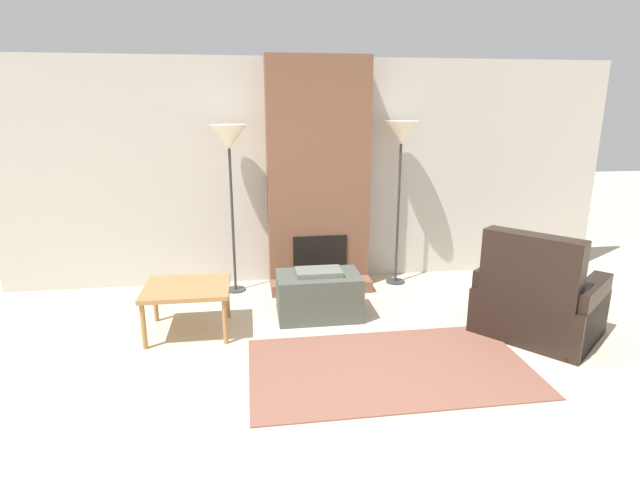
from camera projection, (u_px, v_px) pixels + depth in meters
ground_plane at (380, 434)px, 3.25m from camera, size 24.00×24.00×0.00m
wall_back at (315, 173)px, 5.90m from camera, size 7.24×0.06×2.60m
fireplace at (318, 180)px, 5.70m from camera, size 1.15×0.61×2.60m
ottoman at (319, 295)px, 5.01m from camera, size 0.83×0.52×0.50m
armchair at (536, 304)px, 4.58m from camera, size 1.30×1.32×1.02m
side_table at (187, 291)px, 4.62m from camera, size 0.78×0.67×0.46m
floor_lamp_left at (229, 143)px, 5.35m from camera, size 0.39×0.39×1.88m
floor_lamp_right at (401, 139)px, 5.60m from camera, size 0.39×0.39×1.91m
area_rug at (390, 367)px, 4.07m from camera, size 2.28×1.28×0.01m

